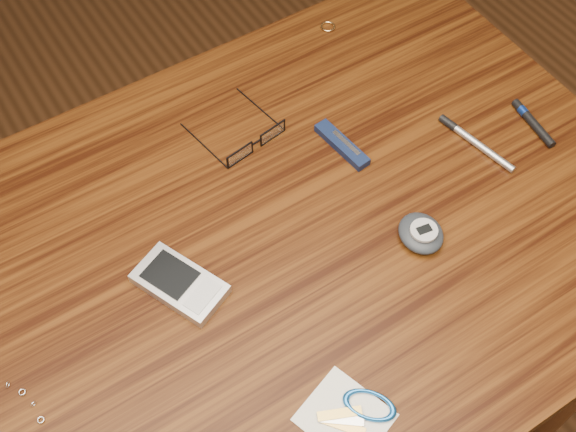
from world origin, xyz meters
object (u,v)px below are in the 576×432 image
object	(u,v)px
pocket_knife	(342,145)
notepad_keys	(358,411)
pedometer	(421,233)
desk	(279,281)
silver_pen	(471,139)
eyeglasses	(253,142)
pda_phone	(180,284)

from	to	relation	value
pocket_knife	notepad_keys	bearing A→B (deg)	-122.14
pedometer	notepad_keys	bearing A→B (deg)	-144.46
desk	pocket_knife	distance (m)	0.21
pocket_knife	silver_pen	distance (m)	0.18
desk	notepad_keys	bearing A→B (deg)	-100.37
desk	eyeglasses	distance (m)	0.20
pedometer	notepad_keys	distance (m)	0.24
notepad_keys	silver_pen	size ratio (longest dim) A/B	0.91
eyeglasses	pda_phone	world-z (taller)	eyeglasses
pedometer	silver_pen	bearing A→B (deg)	29.13
notepad_keys	desk	bearing A→B (deg)	79.63
eyeglasses	silver_pen	world-z (taller)	eyeglasses
notepad_keys	pedometer	bearing A→B (deg)	35.54
notepad_keys	pda_phone	bearing A→B (deg)	110.71
eyeglasses	desk	bearing A→B (deg)	-109.82
desk	eyeglasses	xyz separation A→B (m)	(0.05, 0.15, 0.11)
pocket_knife	eyeglasses	bearing A→B (deg)	146.71
desk	pocket_knife	size ratio (longest dim) A/B	10.41
desk	notepad_keys	distance (m)	0.26
desk	silver_pen	distance (m)	0.33
silver_pen	notepad_keys	bearing A→B (deg)	-147.19
desk	eyeglasses	bearing A→B (deg)	70.18
pda_phone	pedometer	world-z (taller)	pedometer
eyeglasses	silver_pen	distance (m)	0.30
eyeglasses	pedometer	world-z (taller)	pedometer
eyeglasses	notepad_keys	size ratio (longest dim) A/B	1.06
desk	notepad_keys	size ratio (longest dim) A/B	8.64
eyeglasses	pocket_knife	distance (m)	0.12
pda_phone	desk	bearing A→B (deg)	-3.87
desk	pedometer	size ratio (longest dim) A/B	13.80
pedometer	pocket_knife	size ratio (longest dim) A/B	0.75
eyeglasses	pda_phone	distance (m)	0.24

